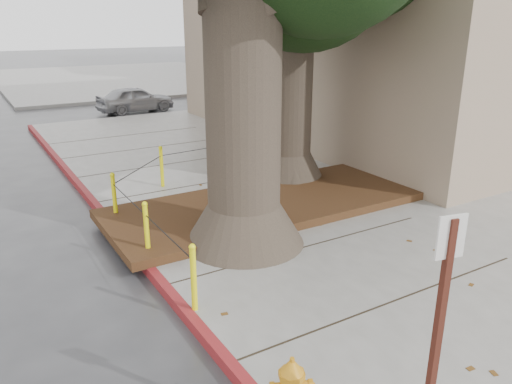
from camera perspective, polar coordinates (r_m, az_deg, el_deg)
ground at (r=6.92m, az=12.42°, el=-14.23°), size 140.00×140.00×0.00m
sidewalk_main at (r=12.64m, az=24.82°, el=0.33°), size 16.00×26.00×0.15m
sidewalk_far at (r=35.76m, az=-14.64°, el=12.53°), size 16.00×20.00×0.15m
curb_red at (r=7.85m, az=-11.59°, el=-9.30°), size 0.14×26.00×0.16m
planter_bed at (r=10.09m, az=1.20°, el=-1.39°), size 6.40×2.60×0.16m
building_side_white at (r=36.22m, az=3.05°, el=20.19°), size 10.00×10.00×9.00m
bollard_ring at (r=9.59m, az=-9.29°, el=0.02°), size 3.79×5.39×0.95m
signpost at (r=4.11m, az=19.92°, el=-15.81°), size 0.23×0.07×2.35m
car_silver at (r=22.34m, az=-13.63°, el=10.28°), size 3.36×1.62×1.11m
car_red at (r=27.22m, az=-1.93°, el=12.46°), size 4.02×1.76×1.28m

